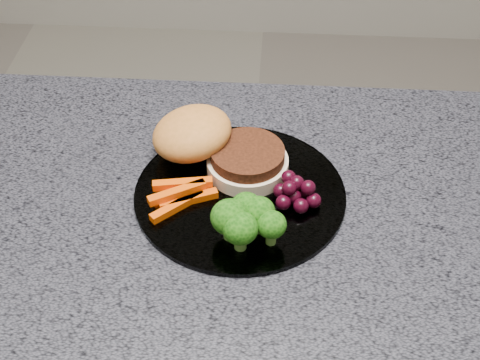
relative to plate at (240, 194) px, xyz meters
name	(u,v)px	position (x,y,z in m)	size (l,w,h in m)	color
countertop	(212,239)	(-0.03, -0.06, -0.02)	(1.20, 0.60, 0.04)	#44434C
plate	(240,194)	(0.00, 0.00, 0.00)	(0.26, 0.26, 0.01)	white
burger	(212,146)	(-0.04, 0.06, 0.03)	(0.20, 0.15, 0.06)	beige
carrot_sticks	(181,195)	(-0.07, -0.02, 0.01)	(0.08, 0.08, 0.02)	#E94A03
broccoli	(246,219)	(0.01, -0.07, 0.03)	(0.09, 0.07, 0.05)	#558631
grape_bunch	(296,192)	(0.07, -0.01, 0.02)	(0.06, 0.06, 0.03)	black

